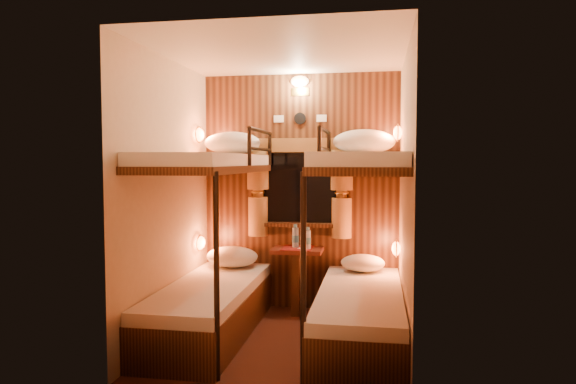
% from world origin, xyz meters
% --- Properties ---
extents(floor, '(2.10, 2.10, 0.00)m').
position_xyz_m(floor, '(0.00, 0.00, 0.00)').
color(floor, '#3D1B10').
rests_on(floor, ground).
extents(ceiling, '(2.10, 2.10, 0.00)m').
position_xyz_m(ceiling, '(0.00, 0.00, 2.40)').
color(ceiling, silver).
rests_on(ceiling, wall_back).
extents(wall_back, '(2.40, 0.00, 2.40)m').
position_xyz_m(wall_back, '(0.00, 1.05, 1.20)').
color(wall_back, '#C6B293').
rests_on(wall_back, floor).
extents(wall_front, '(2.40, 0.00, 2.40)m').
position_xyz_m(wall_front, '(0.00, -1.05, 1.20)').
color(wall_front, '#C6B293').
rests_on(wall_front, floor).
extents(wall_left, '(0.00, 2.40, 2.40)m').
position_xyz_m(wall_left, '(-1.00, 0.00, 1.20)').
color(wall_left, '#C6B293').
rests_on(wall_left, floor).
extents(wall_right, '(0.00, 2.40, 2.40)m').
position_xyz_m(wall_right, '(1.00, 0.00, 1.20)').
color(wall_right, '#C6B293').
rests_on(wall_right, floor).
extents(back_panel, '(2.00, 0.03, 2.40)m').
position_xyz_m(back_panel, '(0.00, 1.04, 1.20)').
color(back_panel, black).
rests_on(back_panel, floor).
extents(bunk_left, '(0.72, 1.90, 1.82)m').
position_xyz_m(bunk_left, '(-0.65, 0.07, 0.56)').
color(bunk_left, black).
rests_on(bunk_left, floor).
extents(bunk_right, '(0.72, 1.90, 1.82)m').
position_xyz_m(bunk_right, '(0.65, 0.07, 0.56)').
color(bunk_right, black).
rests_on(bunk_right, floor).
extents(window, '(1.00, 0.12, 0.79)m').
position_xyz_m(window, '(0.00, 1.00, 1.18)').
color(window, black).
rests_on(window, back_panel).
extents(curtains, '(1.10, 0.22, 1.00)m').
position_xyz_m(curtains, '(0.00, 0.97, 1.26)').
color(curtains, olive).
rests_on(curtains, back_panel).
extents(back_fixtures, '(0.54, 0.09, 0.48)m').
position_xyz_m(back_fixtures, '(0.00, 1.00, 2.25)').
color(back_fixtures, black).
rests_on(back_fixtures, back_panel).
extents(reading_lamps, '(2.00, 0.20, 1.25)m').
position_xyz_m(reading_lamps, '(-0.00, 0.70, 1.24)').
color(reading_lamps, '#FF6126').
rests_on(reading_lamps, wall_left).
extents(table, '(0.50, 0.34, 0.66)m').
position_xyz_m(table, '(0.00, 0.85, 0.41)').
color(table, '#4F1C12').
rests_on(table, floor).
extents(bottle_left, '(0.07, 0.07, 0.24)m').
position_xyz_m(bottle_left, '(-0.02, 0.88, 0.75)').
color(bottle_left, '#99BFE5').
rests_on(bottle_left, table).
extents(bottle_right, '(0.06, 0.06, 0.22)m').
position_xyz_m(bottle_right, '(0.11, 0.82, 0.74)').
color(bottle_right, '#99BFE5').
rests_on(bottle_right, table).
extents(sachet_a, '(0.09, 0.08, 0.01)m').
position_xyz_m(sachet_a, '(0.05, 0.82, 0.65)').
color(sachet_a, silver).
rests_on(sachet_a, table).
extents(sachet_b, '(0.07, 0.05, 0.00)m').
position_xyz_m(sachet_b, '(0.12, 0.88, 0.65)').
color(sachet_b, silver).
rests_on(sachet_b, table).
extents(pillow_lower_left, '(0.52, 0.37, 0.21)m').
position_xyz_m(pillow_lower_left, '(-0.65, 0.76, 0.56)').
color(pillow_lower_left, silver).
rests_on(pillow_lower_left, bunk_left).
extents(pillow_lower_right, '(0.42, 0.30, 0.17)m').
position_xyz_m(pillow_lower_right, '(0.65, 0.77, 0.54)').
color(pillow_lower_right, silver).
rests_on(pillow_lower_right, bunk_right).
extents(pillow_upper_left, '(0.57, 0.40, 0.22)m').
position_xyz_m(pillow_upper_left, '(-0.65, 0.80, 1.70)').
color(pillow_upper_left, silver).
rests_on(pillow_upper_left, bunk_left).
extents(pillow_upper_right, '(0.60, 0.43, 0.24)m').
position_xyz_m(pillow_upper_right, '(0.65, 0.83, 1.71)').
color(pillow_upper_right, silver).
rests_on(pillow_upper_right, bunk_right).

